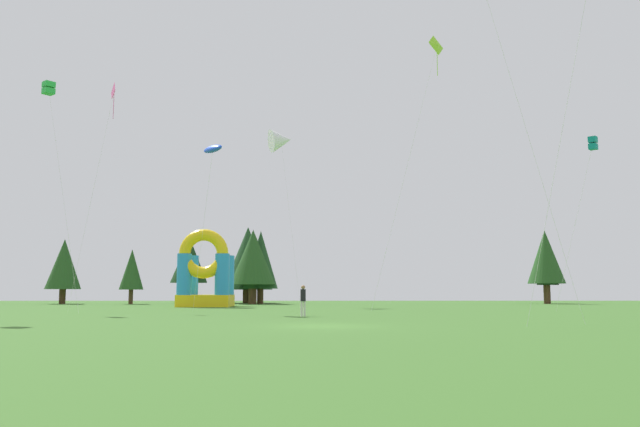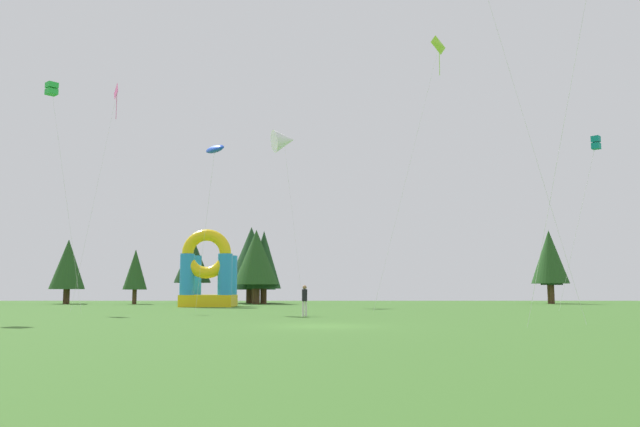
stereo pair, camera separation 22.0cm
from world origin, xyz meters
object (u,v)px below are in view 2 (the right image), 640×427
at_px(kite_white_delta, 282,141).
at_px(kite_blue_parafoil, 213,149).
at_px(inflatable_red_slide, 206,277).
at_px(kite_pink_diamond, 116,94).
at_px(kite_green_box, 50,89).
at_px(kite_lime_diamond, 438,47).
at_px(kite_teal_box, 594,143).
at_px(person_left_edge, 303,298).

xyz_separation_m(kite_white_delta, kite_blue_parafoil, (-3.79, -17.78, -4.80)).
height_order(kite_white_delta, inflatable_red_slide, kite_white_delta).
bearing_deg(kite_pink_diamond, kite_green_box, -139.52).
bearing_deg(kite_lime_diamond, kite_green_box, 176.43).
xyz_separation_m(kite_green_box, kite_blue_parafoil, (12.78, -2.79, -5.19)).
xyz_separation_m(kite_teal_box, person_left_edge, (-20.31, -6.66, -10.70)).
xyz_separation_m(kite_white_delta, inflatable_red_slide, (-6.54, -3.49, -13.42)).
relative_size(kite_white_delta, kite_pink_diamond, 0.98).
bearing_deg(kite_teal_box, kite_pink_diamond, 170.99).
xyz_separation_m(kite_white_delta, person_left_edge, (2.63, -23.99, -14.97)).
height_order(person_left_edge, inflatable_red_slide, inflatable_red_slide).
xyz_separation_m(kite_white_delta, kite_green_box, (-16.56, -14.98, 0.39)).
relative_size(kite_white_delta, kite_blue_parafoil, 1.47).
height_order(kite_pink_diamond, inflatable_red_slide, kite_pink_diamond).
relative_size(kite_teal_box, kite_blue_parafoil, 1.04).
height_order(kite_green_box, inflatable_red_slide, kite_green_box).
xyz_separation_m(kite_blue_parafoil, person_left_edge, (6.42, -6.21, -10.17)).
bearing_deg(kite_pink_diamond, kite_white_delta, 42.62).
bearing_deg(kite_green_box, kite_teal_box, -3.39).
height_order(kite_lime_diamond, inflatable_red_slide, kite_lime_diamond).
distance_m(kite_green_box, inflatable_red_slide, 20.58).
relative_size(kite_lime_diamond, kite_pink_diamond, 1.11).
xyz_separation_m(kite_green_box, kite_pink_diamond, (3.88, 3.31, 0.65)).
bearing_deg(kite_pink_diamond, person_left_edge, -38.79).
height_order(kite_white_delta, kite_blue_parafoil, kite_white_delta).
relative_size(kite_white_delta, inflatable_red_slide, 2.52).
distance_m(kite_green_box, kite_pink_diamond, 5.14).
height_order(kite_teal_box, kite_white_delta, kite_white_delta).
bearing_deg(kite_teal_box, kite_white_delta, 142.95).
bearing_deg(kite_blue_parafoil, person_left_edge, -44.05).
bearing_deg(kite_blue_parafoil, inflatable_red_slide, 100.91).
relative_size(kite_pink_diamond, kite_blue_parafoil, 1.51).
distance_m(kite_white_delta, person_left_edge, 28.40).
bearing_deg(kite_green_box, kite_white_delta, 42.14).
bearing_deg(kite_teal_box, kite_lime_diamond, 177.10).
distance_m(kite_green_box, person_left_edge, 26.18).
bearing_deg(kite_lime_diamond, inflatable_red_slide, 144.69).
relative_size(kite_green_box, kite_blue_parafoil, 1.44).
distance_m(kite_lime_diamond, kite_pink_diamond, 25.50).
bearing_deg(kite_teal_box, kite_green_box, 176.61).
bearing_deg(kite_green_box, kite_pink_diamond, 40.48).
relative_size(kite_white_delta, kite_green_box, 1.02).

